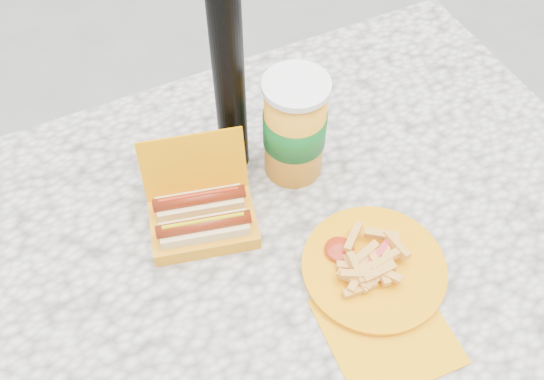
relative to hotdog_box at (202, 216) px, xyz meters
name	(u,v)px	position (x,y,z in m)	size (l,w,h in m)	color
picnic_table	(273,259)	(0.10, -0.05, -0.14)	(1.20, 0.80, 0.75)	beige
hotdog_box	(202,216)	(0.00, 0.00, 0.00)	(0.20, 0.19, 0.14)	orange
fries_plate	(373,271)	(0.21, -0.20, -0.02)	(0.24, 0.30, 0.05)	orange
soda_cup	(295,128)	(0.19, 0.05, 0.07)	(0.11, 0.11, 0.20)	orange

